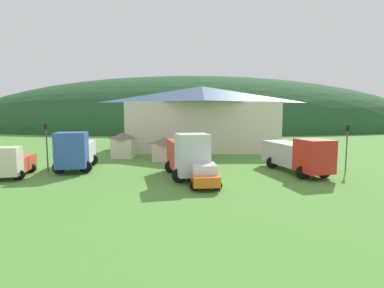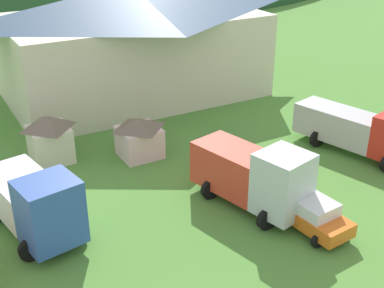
% 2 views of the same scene
% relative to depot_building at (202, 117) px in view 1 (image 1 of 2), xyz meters
% --- Properties ---
extents(ground_plane, '(200.00, 200.00, 0.00)m').
position_rel_depot_building_xyz_m(ground_plane, '(-1.59, -18.29, -4.64)').
color(ground_plane, '#518C38').
extents(forested_hill_backdrop, '(143.39, 60.00, 32.23)m').
position_rel_depot_building_xyz_m(forested_hill_backdrop, '(-1.59, 51.81, -4.64)').
color(forested_hill_backdrop, '#234C28').
rests_on(forested_hill_backdrop, ground).
extents(depot_building, '(21.46, 12.65, 9.01)m').
position_rel_depot_building_xyz_m(depot_building, '(0.00, 0.00, 0.00)').
color(depot_building, beige).
rests_on(depot_building, ground).
extents(play_shed_cream, '(2.56, 2.65, 2.99)m').
position_rel_depot_building_xyz_m(play_shed_cream, '(-9.49, -8.60, -3.10)').
color(play_shed_cream, beige).
rests_on(play_shed_cream, ground).
extents(play_shed_pink, '(2.66, 2.56, 2.58)m').
position_rel_depot_building_xyz_m(play_shed_pink, '(-4.46, -10.77, -3.31)').
color(play_shed_pink, beige).
rests_on(play_shed_pink, ground).
extents(light_truck_cream, '(3.14, 5.48, 2.65)m').
position_rel_depot_building_xyz_m(light_truck_cream, '(-16.26, -19.21, -3.39)').
color(light_truck_cream, beige).
rests_on(light_truck_cream, ground).
extents(box_truck_blue, '(3.99, 7.03, 3.62)m').
position_rel_depot_building_xyz_m(box_truck_blue, '(-12.22, -16.01, -2.86)').
color(box_truck_blue, '#3356AD').
rests_on(box_truck_blue, ground).
extents(tow_truck_silver, '(4.00, 6.92, 3.74)m').
position_rel_depot_building_xyz_m(tow_truck_silver, '(-1.80, -19.22, -2.73)').
color(tow_truck_silver, silver).
rests_on(tow_truck_silver, ground).
extents(crane_truck_red, '(4.25, 8.48, 3.20)m').
position_rel_depot_building_xyz_m(crane_truck_red, '(7.84, -17.52, -2.97)').
color(crane_truck_red, red).
rests_on(crane_truck_red, ground).
extents(service_pickup_orange, '(2.55, 5.16, 1.66)m').
position_rel_depot_building_xyz_m(service_pickup_orange, '(-0.58, -21.92, -3.82)').
color(service_pickup_orange, orange).
rests_on(service_pickup_orange, ground).
extents(traffic_light_west, '(0.20, 0.32, 4.35)m').
position_rel_depot_building_xyz_m(traffic_light_west, '(-14.51, -16.80, -1.99)').
color(traffic_light_west, '#4C4C51').
rests_on(traffic_light_west, ground).
extents(traffic_light_east, '(0.20, 0.32, 4.22)m').
position_rel_depot_building_xyz_m(traffic_light_east, '(12.54, -16.81, -2.06)').
color(traffic_light_east, '#4C4C51').
rests_on(traffic_light_east, ground).
extents(traffic_cone_near_pickup, '(0.36, 0.36, 0.65)m').
position_rel_depot_building_xyz_m(traffic_cone_near_pickup, '(8.12, -22.04, -4.64)').
color(traffic_cone_near_pickup, orange).
rests_on(traffic_cone_near_pickup, ground).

